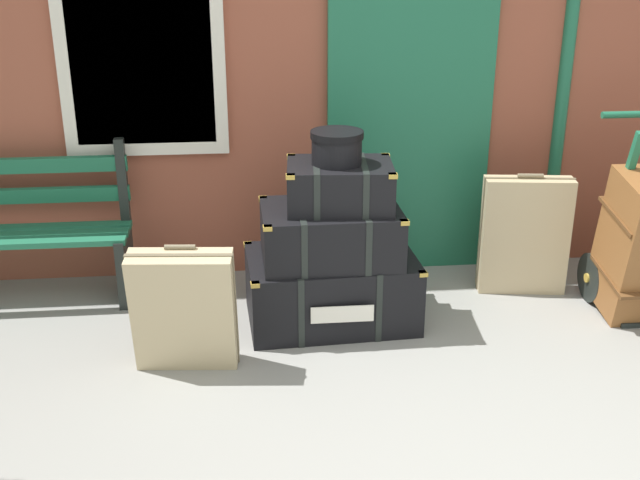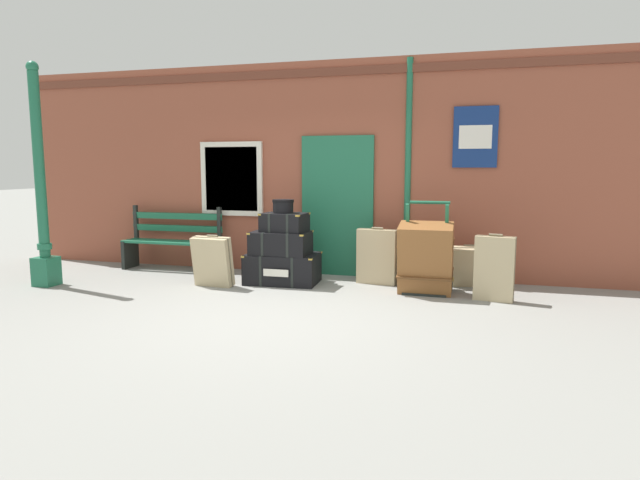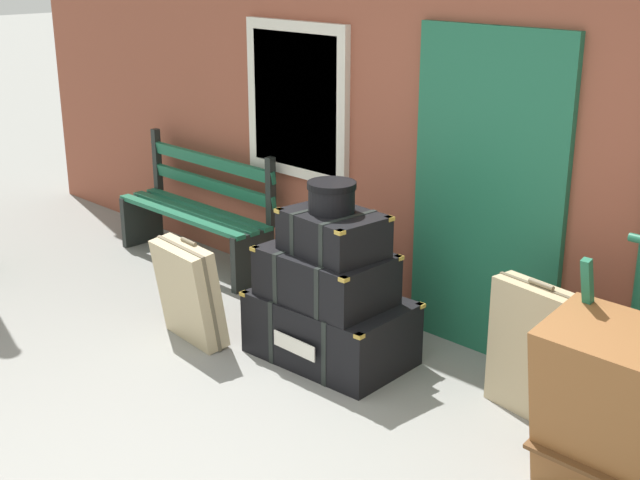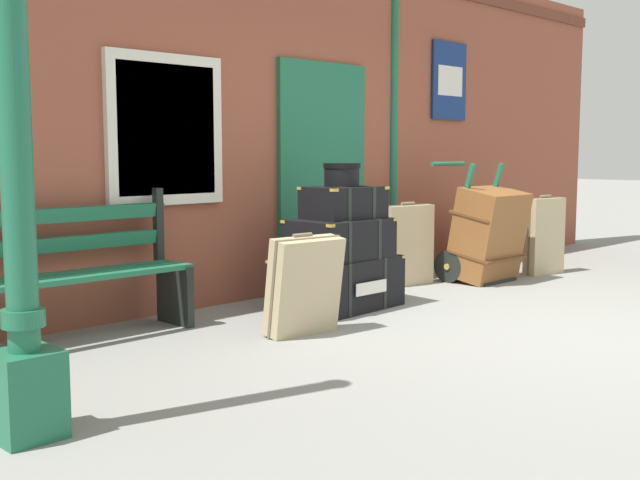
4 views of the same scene
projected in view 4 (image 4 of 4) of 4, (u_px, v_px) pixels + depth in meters
The scene contains 14 objects.
ground_plane at pixel (549, 331), 5.62m from camera, with size 60.00×60.00×0.00m, color gray.
brick_facade at pixel (299, 117), 7.26m from camera, with size 10.40×0.35×3.20m.
lamp_post at pixel (17, 181), 3.40m from camera, with size 0.28×0.28×3.03m.
platform_bench at pixel (76, 276), 5.32m from camera, with size 1.60×0.43×1.01m.
steamer_trunk_base at pixel (338, 283), 6.43m from camera, with size 1.05×0.71×0.43m.
steamer_trunk_middle at pixel (340, 239), 6.35m from camera, with size 0.82×0.57×0.33m.
steamer_trunk_top at pixel (343, 203), 6.37m from camera, with size 0.64×0.49×0.27m.
round_hatbox at pixel (342, 173), 6.33m from camera, with size 0.30×0.30×0.19m.
porters_trolley at pixel (472, 253), 7.86m from camera, with size 0.71×0.68×1.18m.
large_brown_trunk at pixel (488, 234), 7.71m from camera, with size 0.70×0.59×0.94m.
suitcase_oxblood at pixel (407, 245), 7.54m from camera, with size 0.58×0.24×0.81m.
suitcase_beige at pixel (544, 236), 8.22m from camera, with size 0.49×0.24×0.84m.
suitcase_charcoal at pixel (470, 244), 8.52m from camera, with size 0.60×0.41×0.59m.
suitcase_caramel at pixel (304, 286), 5.47m from camera, with size 0.57×0.32×0.72m.
Camera 4 is at (-5.06, -2.73, 1.28)m, focal length 44.01 mm.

